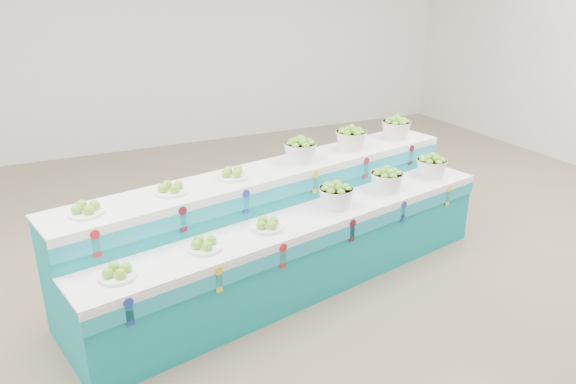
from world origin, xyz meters
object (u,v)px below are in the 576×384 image
object	(u,v)px
plate_upper_mid	(170,187)
basket_lower_left	(336,195)
basket_upper_right	(396,127)
display_stand	(288,229)

from	to	relation	value
plate_upper_mid	basket_lower_left	bearing A→B (deg)	-8.69
basket_lower_left	basket_upper_right	world-z (taller)	basket_upper_right
basket_lower_left	basket_upper_right	bearing A→B (deg)	32.94
display_stand	plate_upper_mid	bearing A→B (deg)	165.75
plate_upper_mid	basket_upper_right	size ratio (longest dim) A/B	0.86
plate_upper_mid	basket_upper_right	distance (m)	2.68
display_stand	basket_lower_left	xyz separation A→B (m)	(0.39, -0.18, 0.33)
display_stand	basket_lower_left	distance (m)	0.54
plate_upper_mid	basket_upper_right	xyz separation A→B (m)	(2.63, 0.56, 0.06)
basket_lower_left	basket_upper_right	distance (m)	1.46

